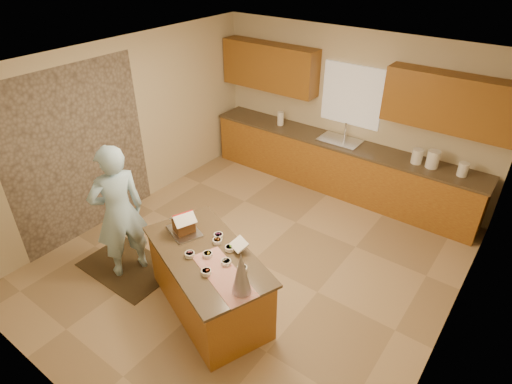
# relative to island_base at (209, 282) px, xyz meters

# --- Properties ---
(floor) EXTENTS (5.50, 5.50, 0.00)m
(floor) POSITION_rel_island_base_xyz_m (-0.09, 1.00, -0.41)
(floor) COLOR tan
(floor) RESTS_ON ground
(ceiling) EXTENTS (5.50, 5.50, 0.00)m
(ceiling) POSITION_rel_island_base_xyz_m (-0.09, 1.00, 2.29)
(ceiling) COLOR silver
(ceiling) RESTS_ON floor
(wall_back) EXTENTS (5.50, 5.50, 0.00)m
(wall_back) POSITION_rel_island_base_xyz_m (-0.09, 3.75, 0.94)
(wall_back) COLOR beige
(wall_back) RESTS_ON floor
(wall_front) EXTENTS (5.50, 5.50, 0.00)m
(wall_front) POSITION_rel_island_base_xyz_m (-0.09, -1.75, 0.94)
(wall_front) COLOR beige
(wall_front) RESTS_ON floor
(wall_left) EXTENTS (5.50, 5.50, 0.00)m
(wall_left) POSITION_rel_island_base_xyz_m (-2.59, 1.00, 0.94)
(wall_left) COLOR beige
(wall_left) RESTS_ON floor
(wall_right) EXTENTS (5.50, 5.50, 0.00)m
(wall_right) POSITION_rel_island_base_xyz_m (2.41, 1.00, 0.94)
(wall_right) COLOR beige
(wall_right) RESTS_ON floor
(stone_accent) EXTENTS (0.00, 2.50, 2.50)m
(stone_accent) POSITION_rel_island_base_xyz_m (-2.57, 0.20, 0.84)
(stone_accent) COLOR gray
(stone_accent) RESTS_ON wall_left
(window_curtain) EXTENTS (1.05, 0.03, 1.00)m
(window_curtain) POSITION_rel_island_base_xyz_m (-0.09, 3.72, 1.24)
(window_curtain) COLOR white
(window_curtain) RESTS_ON wall_back
(back_counter_base) EXTENTS (4.80, 0.60, 0.88)m
(back_counter_base) POSITION_rel_island_base_xyz_m (-0.09, 3.45, 0.03)
(back_counter_base) COLOR #A27021
(back_counter_base) RESTS_ON floor
(back_counter_top) EXTENTS (4.85, 0.63, 0.04)m
(back_counter_top) POSITION_rel_island_base_xyz_m (-0.09, 3.45, 0.49)
(back_counter_top) COLOR brown
(back_counter_top) RESTS_ON back_counter_base
(upper_cabinet_left) EXTENTS (1.85, 0.35, 0.80)m
(upper_cabinet_left) POSITION_rel_island_base_xyz_m (-1.64, 3.57, 1.49)
(upper_cabinet_left) COLOR #9D6521
(upper_cabinet_left) RESTS_ON wall_back
(upper_cabinet_right) EXTENTS (1.85, 0.35, 0.80)m
(upper_cabinet_right) POSITION_rel_island_base_xyz_m (1.46, 3.57, 1.49)
(upper_cabinet_right) COLOR #9D6521
(upper_cabinet_right) RESTS_ON wall_back
(sink) EXTENTS (0.70, 0.45, 0.12)m
(sink) POSITION_rel_island_base_xyz_m (-0.09, 3.45, 0.48)
(sink) COLOR silver
(sink) RESTS_ON back_counter_top
(faucet) EXTENTS (0.03, 0.03, 0.28)m
(faucet) POSITION_rel_island_base_xyz_m (-0.09, 3.63, 0.65)
(faucet) COLOR silver
(faucet) RESTS_ON back_counter_top
(island_base) EXTENTS (1.85, 1.38, 0.81)m
(island_base) POSITION_rel_island_base_xyz_m (0.00, 0.00, 0.00)
(island_base) COLOR #A27021
(island_base) RESTS_ON floor
(island_top) EXTENTS (1.94, 1.48, 0.04)m
(island_top) POSITION_rel_island_base_xyz_m (-0.00, 0.00, 0.42)
(island_top) COLOR brown
(island_top) RESTS_ON island_base
(table_runner) EXTENTS (0.98, 0.65, 0.01)m
(table_runner) POSITION_rel_island_base_xyz_m (0.39, -0.15, 0.45)
(table_runner) COLOR #A31A0B
(table_runner) RESTS_ON island_top
(baking_tray) EXTENTS (0.51, 0.45, 0.02)m
(baking_tray) POSITION_rel_island_base_xyz_m (-0.49, 0.14, 0.45)
(baking_tray) COLOR silver
(baking_tray) RESTS_ON island_top
(cookbook) EXTENTS (0.25, 0.22, 0.09)m
(cookbook) POSITION_rel_island_base_xyz_m (0.26, 0.27, 0.53)
(cookbook) COLOR white
(cookbook) RESTS_ON island_top
(tinsel_tree) EXTENTS (0.26, 0.26, 0.51)m
(tinsel_tree) POSITION_rel_island_base_xyz_m (0.68, -0.22, 0.70)
(tinsel_tree) COLOR silver
(tinsel_tree) RESTS_ON island_top
(rug) EXTENTS (1.26, 0.82, 0.01)m
(rug) POSITION_rel_island_base_xyz_m (-1.40, -0.14, -0.40)
(rug) COLOR black
(rug) RESTS_ON floor
(boy) EXTENTS (0.64, 0.78, 1.86)m
(boy) POSITION_rel_island_base_xyz_m (-1.35, -0.14, 0.54)
(boy) COLOR #A6D2EB
(boy) RESTS_ON rug
(canister_a) EXTENTS (0.16, 0.16, 0.23)m
(canister_a) POSITION_rel_island_base_xyz_m (1.20, 3.45, 0.63)
(canister_a) COLOR white
(canister_a) RESTS_ON back_counter_top
(canister_b) EXTENTS (0.19, 0.19, 0.27)m
(canister_b) POSITION_rel_island_base_xyz_m (1.43, 3.45, 0.65)
(canister_b) COLOR white
(canister_b) RESTS_ON back_counter_top
(canister_c) EXTENTS (0.14, 0.14, 0.21)m
(canister_c) POSITION_rel_island_base_xyz_m (1.87, 3.45, 0.62)
(canister_c) COLOR white
(canister_c) RESTS_ON back_counter_top
(paper_towel) EXTENTS (0.11, 0.11, 0.25)m
(paper_towel) POSITION_rel_island_base_xyz_m (-1.30, 3.45, 0.64)
(paper_towel) COLOR white
(paper_towel) RESTS_ON back_counter_top
(gingerbread_house) EXTENTS (0.33, 0.33, 0.26)m
(gingerbread_house) POSITION_rel_island_base_xyz_m (-0.49, 0.14, 0.56)
(gingerbread_house) COLOR brown
(gingerbread_house) RESTS_ON baking_tray
(candy_bowls) EXTENTS (0.73, 0.66, 0.05)m
(candy_bowls) POSITION_rel_island_base_xyz_m (0.13, 0.04, 0.47)
(candy_bowls) COLOR #C56122
(candy_bowls) RESTS_ON island_top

